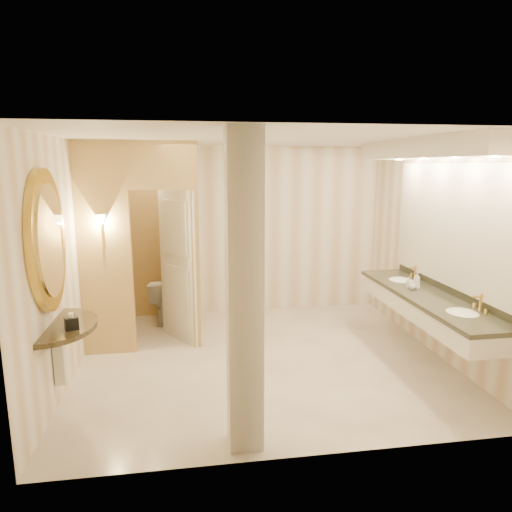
% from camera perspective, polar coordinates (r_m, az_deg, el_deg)
% --- Properties ---
extents(floor, '(4.50, 4.50, 0.00)m').
position_cam_1_polar(floor, '(5.91, 0.86, -12.70)').
color(floor, white).
rests_on(floor, ground).
extents(ceiling, '(4.50, 4.50, 0.00)m').
position_cam_1_polar(ceiling, '(5.41, 0.95, 14.46)').
color(ceiling, silver).
rests_on(ceiling, wall_back).
extents(wall_back, '(4.50, 0.02, 2.70)m').
position_cam_1_polar(wall_back, '(7.45, -1.67, 3.16)').
color(wall_back, white).
rests_on(wall_back, floor).
extents(wall_front, '(4.50, 0.02, 2.70)m').
position_cam_1_polar(wall_front, '(3.60, 6.25, -5.75)').
color(wall_front, white).
rests_on(wall_front, floor).
extents(wall_left, '(0.02, 4.00, 2.70)m').
position_cam_1_polar(wall_left, '(5.59, -22.49, -0.42)').
color(wall_left, white).
rests_on(wall_left, floor).
extents(wall_right, '(0.02, 4.00, 2.70)m').
position_cam_1_polar(wall_right, '(6.27, 21.61, 0.84)').
color(wall_right, white).
rests_on(wall_right, floor).
extents(toilet_closet, '(1.50, 1.55, 2.70)m').
position_cam_1_polar(toilet_closet, '(6.37, -10.66, 1.91)').
color(toilet_closet, tan).
rests_on(toilet_closet, floor).
extents(wall_sconce, '(0.14, 0.14, 0.42)m').
position_cam_1_polar(wall_sconce, '(5.88, -18.72, 4.16)').
color(wall_sconce, gold).
rests_on(wall_sconce, toilet_closet).
extents(vanity, '(0.75, 2.80, 2.09)m').
position_cam_1_polar(vanity, '(5.76, 21.47, 2.80)').
color(vanity, silver).
rests_on(vanity, floor).
extents(console_shelf, '(1.04, 1.04, 1.97)m').
position_cam_1_polar(console_shelf, '(4.79, -24.38, -2.46)').
color(console_shelf, black).
rests_on(console_shelf, floor).
extents(pillar, '(0.29, 0.29, 2.70)m').
position_cam_1_polar(pillar, '(3.76, -1.45, -4.92)').
color(pillar, silver).
rests_on(pillar, floor).
extents(tissue_box, '(0.15, 0.15, 0.12)m').
position_cam_1_polar(tissue_box, '(4.69, -22.07, -7.78)').
color(tissue_box, black).
rests_on(tissue_box, console_shelf).
extents(toilet, '(0.39, 0.68, 0.69)m').
position_cam_1_polar(toilet, '(7.28, -11.63, -5.36)').
color(toilet, white).
rests_on(toilet, floor).
extents(soap_bottle_a, '(0.07, 0.08, 0.13)m').
position_cam_1_polar(soap_bottle_a, '(6.10, 18.53, -3.16)').
color(soap_bottle_a, beige).
rests_on(soap_bottle_a, vanity).
extents(soap_bottle_b, '(0.09, 0.09, 0.11)m').
position_cam_1_polar(soap_bottle_b, '(6.02, 19.00, -3.48)').
color(soap_bottle_b, silver).
rests_on(soap_bottle_b, vanity).
extents(soap_bottle_c, '(0.09, 0.09, 0.21)m').
position_cam_1_polar(soap_bottle_c, '(6.07, 19.48, -2.89)').
color(soap_bottle_c, '#C6B28C').
rests_on(soap_bottle_c, vanity).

